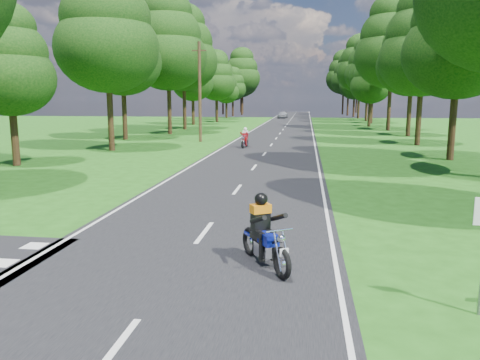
# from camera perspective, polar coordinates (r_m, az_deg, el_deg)

# --- Properties ---
(ground) EXTENTS (160.00, 160.00, 0.00)m
(ground) POSITION_cam_1_polar(r_m,az_deg,el_deg) (10.63, -6.71, -9.46)
(ground) COLOR #1D4E12
(ground) RESTS_ON ground
(main_road) EXTENTS (7.00, 140.00, 0.02)m
(main_road) POSITION_cam_1_polar(r_m,az_deg,el_deg) (59.85, 5.54, 6.50)
(main_road) COLOR black
(main_road) RESTS_ON ground
(road_markings) EXTENTS (7.40, 140.00, 0.01)m
(road_markings) POSITION_cam_1_polar(r_m,az_deg,el_deg) (57.99, 5.33, 6.41)
(road_markings) COLOR silver
(road_markings) RESTS_ON main_road
(treeline) EXTENTS (40.00, 115.35, 14.78)m
(treeline) POSITION_cam_1_polar(r_m,az_deg,el_deg) (69.93, 7.24, 13.71)
(treeline) COLOR black
(treeline) RESTS_ON ground
(telegraph_pole) EXTENTS (1.20, 0.26, 8.00)m
(telegraph_pole) POSITION_cam_1_polar(r_m,az_deg,el_deg) (38.67, -4.93, 10.69)
(telegraph_pole) COLOR #382616
(telegraph_pole) RESTS_ON ground
(rider_near_blue) EXTENTS (1.49, 1.92, 1.55)m
(rider_near_blue) POSITION_cam_1_polar(r_m,az_deg,el_deg) (9.82, 3.07, -6.18)
(rider_near_blue) COLOR #0D1992
(rider_near_blue) RESTS_ON main_road
(rider_far_red) EXTENTS (0.70, 1.78, 1.45)m
(rider_far_red) POSITION_cam_1_polar(r_m,az_deg,el_deg) (33.89, 0.59, 5.21)
(rider_far_red) COLOR #AA0F0D
(rider_far_red) RESTS_ON main_road
(distant_car) EXTENTS (1.87, 4.06, 1.35)m
(distant_car) POSITION_cam_1_polar(r_m,az_deg,el_deg) (85.50, 5.24, 7.97)
(distant_car) COLOR #AEB0B5
(distant_car) RESTS_ON main_road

